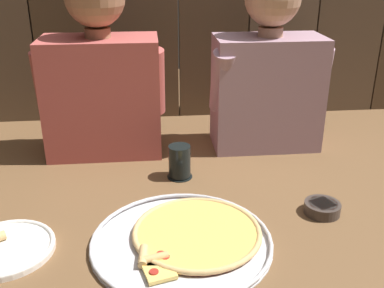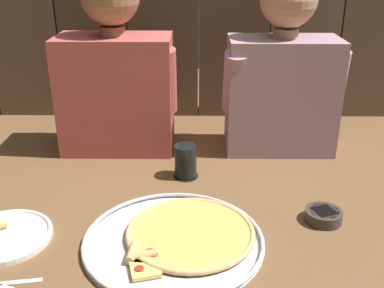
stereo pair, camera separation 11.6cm
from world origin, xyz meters
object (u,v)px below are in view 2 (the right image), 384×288
(drinking_glass, at_px, (186,162))
(dipping_bowl, at_px, (323,215))
(dinner_plate, at_px, (4,236))
(diner_right, at_px, (283,70))
(diner_left, at_px, (115,68))
(pizza_tray, at_px, (180,237))

(drinking_glass, height_order, dipping_bowl, drinking_glass)
(dinner_plate, bearing_deg, diner_right, 36.72)
(drinking_glass, distance_m, diner_left, 0.40)
(diner_right, bearing_deg, dinner_plate, -143.28)
(pizza_tray, xyz_separation_m, dipping_bowl, (0.36, 0.09, 0.01))
(pizza_tray, distance_m, diner_right, 0.69)
(dipping_bowl, bearing_deg, dinner_plate, -173.53)
(drinking_glass, relative_size, dipping_bowl, 1.09)
(pizza_tray, distance_m, diner_left, 0.66)
(pizza_tray, height_order, dinner_plate, dinner_plate)
(drinking_glass, xyz_separation_m, diner_left, (-0.24, 0.22, 0.23))
(diner_left, bearing_deg, drinking_glass, -43.42)
(dinner_plate, distance_m, dipping_bowl, 0.79)
(dipping_bowl, bearing_deg, diner_left, 141.97)
(drinking_glass, distance_m, dipping_bowl, 0.43)
(drinking_glass, bearing_deg, pizza_tray, -90.96)
(dipping_bowl, bearing_deg, drinking_glass, 146.02)
(drinking_glass, height_order, diner_right, diner_right)
(dinner_plate, xyz_separation_m, diner_left, (0.19, 0.55, 0.27))
(pizza_tray, distance_m, dinner_plate, 0.42)
(dinner_plate, distance_m, drinking_glass, 0.54)
(pizza_tray, bearing_deg, dinner_plate, 179.85)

